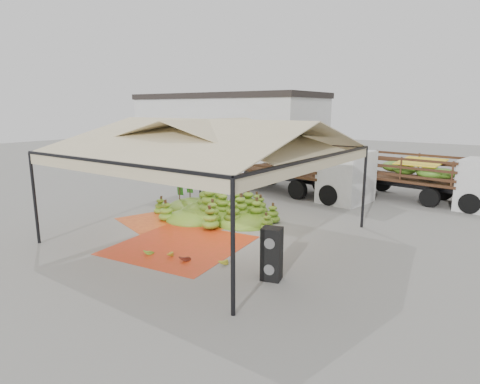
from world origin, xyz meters
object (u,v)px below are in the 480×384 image
Objects in this scene: truck_left at (306,166)px; speaker_stack at (272,254)px; banana_heap at (217,202)px; truck_right at (433,174)px; vendor at (240,196)px.

speaker_stack is at bearing -59.53° from truck_left.
truck_left reaches higher than speaker_stack.
banana_heap is 10.24m from truck_right.
truck_left is 5.90m from truck_right.
banana_heap is 0.78× the size of truck_left.
vendor is (-4.36, 4.60, 0.12)m from speaker_stack.
speaker_stack is 0.21× the size of truck_right.
truck_left reaches higher than banana_heap.
truck_left is (1.04, 5.82, 0.88)m from banana_heap.
banana_heap is 0.94m from vendor.
vendor reaches higher than banana_heap.
truck_right is at bearing 49.76° from banana_heap.
truck_left is at bearing 79.87° from banana_heap.
vendor is 0.22× the size of truck_left.
vendor is at bearing 117.66° from speaker_stack.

